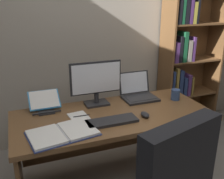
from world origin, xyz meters
TOP-DOWN VIEW (x-y plane):
  - wall_back at (0.00, 1.89)m, footprint 4.66×0.12m
  - desk at (-0.24, 0.93)m, footprint 1.71×0.77m
  - bookshelf at (1.05, 1.65)m, footprint 0.77×0.32m
  - monitor at (-0.31, 1.11)m, footprint 0.48×0.16m
  - laptop at (0.13, 1.12)m, footprint 0.33×0.30m
  - keyboard at (-0.31, 0.70)m, footprint 0.42×0.15m
  - computer_mouse at (-0.01, 0.70)m, footprint 0.06×0.10m
  - reading_stand_with_book at (-0.78, 1.16)m, footprint 0.27×0.24m
  - open_binder at (-0.72, 0.65)m, footprint 0.54×0.39m
  - notepad at (-0.54, 0.88)m, footprint 0.17×0.22m
  - pen at (-0.52, 0.88)m, footprint 0.14×0.01m
  - coffee_mug at (0.45, 0.94)m, footprint 0.09×0.09m

SIDE VIEW (x-z plane):
  - desk at x=-0.24m, z-range 0.17..0.89m
  - notepad at x=-0.54m, z-range 0.72..0.73m
  - open_binder at x=-0.72m, z-range 0.72..0.75m
  - keyboard at x=-0.31m, z-range 0.72..0.75m
  - pen at x=-0.52m, z-range 0.73..0.74m
  - computer_mouse at x=-0.01m, z-range 0.72..0.76m
  - laptop at x=0.13m, z-range 0.65..0.90m
  - coffee_mug at x=0.45m, z-range 0.72..0.83m
  - reading_stand_with_book at x=-0.78m, z-range 0.72..0.87m
  - monitor at x=-0.31m, z-range 0.72..1.14m
  - bookshelf at x=1.05m, z-range 0.02..2.31m
  - wall_back at x=0.00m, z-range 0.00..2.83m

